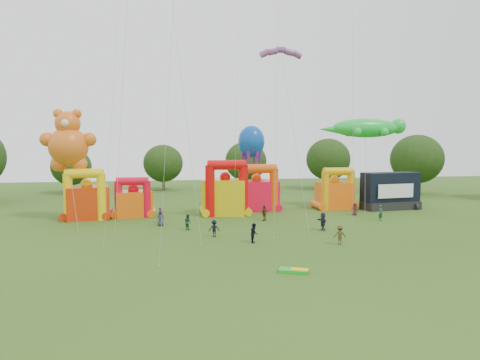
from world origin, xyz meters
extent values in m
plane|color=#2D5117|center=(0.00, 0.00, 0.00)|extent=(160.00, 160.00, 0.00)
cylinder|color=#352314|center=(37.24, 42.97, 1.86)|extent=(0.44, 0.44, 3.72)
ellipsoid|color=#1E3710|center=(37.24, 42.97, 6.41)|extent=(9.30, 9.30, 8.89)
cylinder|color=#352314|center=(24.45, 53.54, 1.75)|extent=(0.44, 0.44, 3.51)
ellipsoid|color=#1E3710|center=(24.45, 53.54, 6.04)|extent=(8.77, 8.78, 8.39)
cylinder|color=#352314|center=(7.95, 55.29, 1.65)|extent=(0.44, 0.44, 3.30)
ellipsoid|color=#1E3710|center=(7.95, 55.29, 5.68)|extent=(8.25, 8.25, 7.88)
cylinder|color=#352314|center=(-8.23, 57.27, 1.55)|extent=(0.44, 0.44, 3.09)
ellipsoid|color=#1E3710|center=(-8.23, 57.27, 5.32)|extent=(7.73, 7.72, 7.38)
cylinder|color=#352314|center=(-24.87, 54.45, 1.44)|extent=(0.44, 0.44, 2.88)
ellipsoid|color=#1E3710|center=(-24.87, 54.45, 4.96)|extent=(7.20, 7.20, 6.88)
cube|color=red|center=(-17.09, 26.36, 1.99)|extent=(5.66, 4.93, 3.98)
cylinder|color=yellow|center=(-19.00, 24.94, 2.84)|extent=(1.08, 1.08, 5.68)
cylinder|color=yellow|center=(-15.19, 24.94, 2.84)|extent=(1.08, 1.08, 5.68)
cylinder|color=yellow|center=(-17.09, 24.94, 5.68)|extent=(4.36, 1.13, 1.13)
sphere|color=yellow|center=(-17.09, 26.36, 4.28)|extent=(1.40, 1.40, 1.40)
cube|color=#EA5A0C|center=(-11.60, 27.16, 1.60)|extent=(4.93, 4.20, 3.21)
cylinder|color=red|center=(-13.32, 25.89, 2.29)|extent=(0.97, 0.97, 4.58)
cylinder|color=red|center=(-9.88, 25.89, 2.29)|extent=(0.97, 0.97, 4.58)
cylinder|color=red|center=(-11.60, 25.89, 4.58)|extent=(3.92, 1.02, 1.02)
sphere|color=red|center=(-11.60, 27.16, 3.51)|extent=(1.40, 1.40, 1.40)
cube|color=#D6B70B|center=(0.06, 26.80, 2.29)|extent=(6.36, 5.59, 4.57)
cylinder|color=red|center=(-2.06, 25.23, 3.26)|extent=(1.20, 1.20, 6.53)
cylinder|color=red|center=(2.18, 25.23, 3.26)|extent=(1.20, 1.20, 6.53)
cylinder|color=red|center=(0.06, 25.23, 6.53)|extent=(4.84, 1.26, 1.26)
sphere|color=red|center=(0.06, 26.80, 4.87)|extent=(1.40, 1.40, 1.40)
cube|color=red|center=(4.81, 29.70, 2.05)|extent=(5.81, 4.84, 4.09)
cylinder|color=#EC500C|center=(2.70, 28.13, 2.92)|extent=(1.19, 1.19, 5.84)
cylinder|color=#EC500C|center=(6.92, 28.13, 2.92)|extent=(1.19, 1.19, 5.84)
cylinder|color=#EC500C|center=(4.81, 28.13, 5.84)|extent=(4.81, 1.25, 1.25)
sphere|color=#EC500C|center=(4.81, 29.70, 4.39)|extent=(1.40, 1.40, 1.40)
cube|color=#FF5D0D|center=(16.00, 29.18, 1.88)|extent=(5.18, 4.34, 3.76)
cylinder|color=#E2A30B|center=(14.13, 27.79, 2.68)|extent=(1.05, 1.05, 5.37)
cylinder|color=#E2A30B|center=(17.87, 27.79, 2.68)|extent=(1.05, 1.05, 5.37)
cylinder|color=#E2A30B|center=(16.00, 27.79, 5.37)|extent=(4.26, 1.11, 1.11)
sphere|color=#E2A30B|center=(16.00, 29.18, 4.06)|extent=(1.40, 1.40, 1.40)
cube|color=black|center=(23.61, 27.26, 0.55)|extent=(8.45, 4.05, 1.10)
cube|color=black|center=(23.61, 27.46, 3.13)|extent=(8.40, 3.66, 4.06)
cube|color=white|center=(23.61, 25.89, 2.73)|extent=(5.57, 0.79, 1.91)
cylinder|color=black|center=(20.36, 26.04, 0.40)|extent=(0.30, 0.90, 0.90)
cylinder|color=black|center=(26.86, 26.04, 0.40)|extent=(0.30, 0.90, 0.90)
sphere|color=orange|center=(-18.94, 25.72, 8.88)|extent=(4.60, 4.60, 4.60)
sphere|color=orange|center=(-18.94, 25.72, 11.60)|extent=(2.93, 2.93, 2.93)
sphere|color=orange|center=(-19.98, 25.72, 12.75)|extent=(1.15, 1.15, 1.15)
sphere|color=orange|center=(-17.89, 25.72, 12.75)|extent=(1.15, 1.15, 1.15)
sphere|color=orange|center=(-21.34, 25.72, 9.72)|extent=(1.67, 1.67, 1.67)
sphere|color=orange|center=(-16.53, 25.72, 9.72)|extent=(1.67, 1.67, 1.67)
sphere|color=orange|center=(-20.09, 25.72, 6.79)|extent=(1.88, 1.88, 1.88)
sphere|color=orange|center=(-17.79, 25.72, 6.79)|extent=(1.88, 1.88, 1.88)
sphere|color=white|center=(-18.94, 24.31, 11.60)|extent=(0.84, 0.84, 0.84)
ellipsoid|color=green|center=(20.61, 29.26, 11.41)|extent=(10.13, 3.16, 2.69)
sphere|color=green|center=(25.55, 29.26, 11.71)|extent=(2.18, 2.18, 2.18)
cone|color=green|center=(15.47, 29.26, 11.21)|extent=(3.96, 1.58, 1.58)
sphere|color=green|center=(22.59, 30.84, 10.82)|extent=(1.19, 1.19, 1.19)
sphere|color=green|center=(22.59, 27.68, 10.82)|extent=(1.19, 1.19, 1.19)
sphere|color=green|center=(18.63, 30.84, 10.82)|extent=(1.19, 1.19, 1.19)
sphere|color=green|center=(18.63, 27.68, 10.82)|extent=(1.19, 1.19, 1.19)
ellipsoid|color=#0B45A8|center=(4.63, 32.49, 9.49)|extent=(3.83, 3.83, 4.60)
cone|color=#591E8C|center=(5.87, 32.49, 7.38)|extent=(0.86, 0.86, 3.06)
cone|color=#591E8C|center=(5.25, 33.56, 7.38)|extent=(0.86, 0.86, 3.06)
cone|color=#591E8C|center=(4.01, 33.56, 7.38)|extent=(0.86, 0.86, 3.06)
cone|color=#591E8C|center=(3.38, 32.49, 7.38)|extent=(0.86, 0.86, 3.06)
cone|color=#591E8C|center=(4.01, 31.41, 7.38)|extent=(0.86, 0.86, 3.06)
cone|color=#591E8C|center=(5.25, 31.41, 7.38)|extent=(0.86, 0.86, 3.06)
cube|color=green|center=(1.57, 0.89, 0.12)|extent=(2.23, 1.72, 0.24)
cube|color=yellow|center=(1.97, 0.59, 0.26)|extent=(1.34, 1.03, 0.10)
imported|color=#292A45|center=(-8.14, 20.02, 0.88)|extent=(0.94, 0.70, 1.76)
imported|color=#551826|center=(-8.16, 21.74, 0.91)|extent=(0.76, 0.79, 1.82)
imported|color=#1B4532|center=(-5.22, 17.39, 0.85)|extent=(1.01, 1.04, 1.69)
imported|color=black|center=(-2.80, 13.48, 0.84)|extent=(1.11, 0.67, 1.67)
imported|color=#3A3317|center=(4.07, 21.26, 0.93)|extent=(1.12, 1.05, 1.85)
imported|color=#242036|center=(8.94, 14.71, 0.96)|extent=(0.80, 1.83, 1.91)
imported|color=#521720|center=(16.34, 23.05, 0.82)|extent=(0.95, 0.88, 1.63)
imported|color=#1A422A|center=(17.83, 19.03, 0.96)|extent=(0.83, 0.79, 1.91)
imported|color=black|center=(0.64, 10.41, 0.91)|extent=(0.94, 1.06, 1.83)
imported|color=#46361C|center=(8.26, 8.45, 0.89)|extent=(1.26, 0.89, 1.77)
camera|label=1|loc=(-7.14, -28.11, 9.26)|focal=32.00mm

